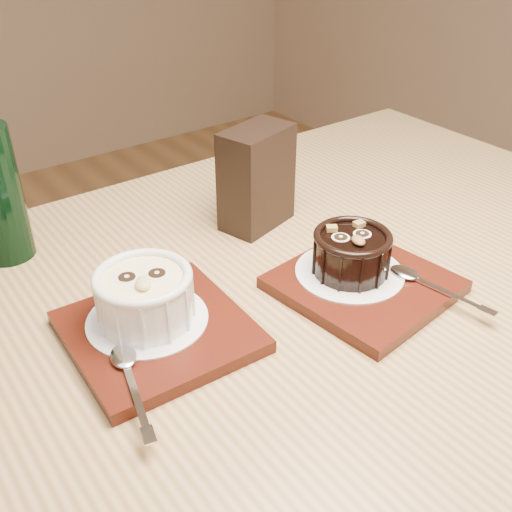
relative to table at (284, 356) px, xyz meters
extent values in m
cube|color=olive|center=(0.00, 0.00, 0.07)|extent=(1.21, 0.81, 0.04)
cylinder|color=olive|center=(0.55, 0.35, -0.30)|extent=(0.06, 0.06, 0.71)
cube|color=#47160B|center=(-0.15, 0.03, 0.10)|extent=(0.19, 0.19, 0.01)
cylinder|color=white|center=(-0.16, 0.04, 0.11)|extent=(0.13, 0.13, 0.00)
cylinder|color=white|center=(-0.16, 0.04, 0.13)|extent=(0.10, 0.10, 0.05)
cylinder|color=#F8E397|center=(-0.16, 0.04, 0.16)|extent=(0.08, 0.08, 0.00)
torus|color=white|center=(-0.16, 0.04, 0.16)|extent=(0.10, 0.10, 0.01)
cylinder|color=black|center=(-0.17, 0.05, 0.16)|extent=(0.02, 0.02, 0.00)
cylinder|color=black|center=(-0.14, 0.04, 0.16)|extent=(0.02, 0.02, 0.00)
ellipsoid|color=#D1B47A|center=(-0.16, 0.03, 0.16)|extent=(0.02, 0.03, 0.01)
cube|color=#47160B|center=(0.08, -0.04, 0.10)|extent=(0.20, 0.20, 0.01)
cylinder|color=white|center=(0.08, -0.02, 0.11)|extent=(0.13, 0.13, 0.00)
cylinder|color=black|center=(0.08, -0.02, 0.13)|extent=(0.09, 0.09, 0.05)
cylinder|color=black|center=(0.08, -0.02, 0.15)|extent=(0.08, 0.08, 0.00)
torus|color=black|center=(0.08, -0.02, 0.16)|extent=(0.09, 0.09, 0.01)
cylinder|color=black|center=(0.07, -0.01, 0.16)|extent=(0.02, 0.02, 0.00)
cylinder|color=black|center=(0.09, -0.02, 0.16)|extent=(0.02, 0.02, 0.00)
ellipsoid|color=brown|center=(0.08, -0.03, 0.16)|extent=(0.02, 0.02, 0.01)
cube|color=olive|center=(0.07, 0.00, 0.16)|extent=(0.02, 0.02, 0.01)
cube|color=olive|center=(0.10, -0.01, 0.16)|extent=(0.01, 0.01, 0.01)
cube|color=black|center=(0.08, 0.16, 0.16)|extent=(0.11, 0.08, 0.14)
camera|label=1|loc=(-0.37, -0.43, 0.51)|focal=42.00mm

